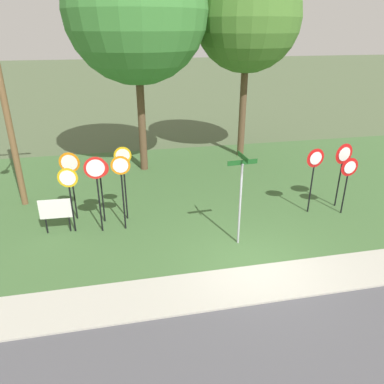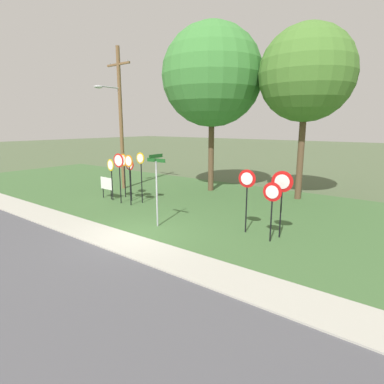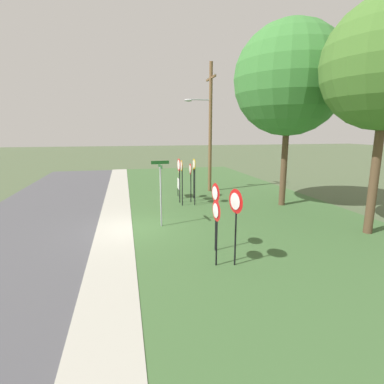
{
  "view_description": "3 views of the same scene",
  "coord_description": "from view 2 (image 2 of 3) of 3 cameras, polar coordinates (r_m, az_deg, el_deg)",
  "views": [
    {
      "loc": [
        -3.72,
        -8.61,
        6.59
      ],
      "look_at": [
        -1.41,
        2.56,
        1.46
      ],
      "focal_mm": 34.55,
      "sensor_mm": 36.0,
      "label": 1
    },
    {
      "loc": [
        8.85,
        -7.88,
        4.27
      ],
      "look_at": [
        0.13,
        3.45,
        1.2
      ],
      "focal_mm": 29.3,
      "sensor_mm": 36.0,
      "label": 2
    },
    {
      "loc": [
        13.13,
        -0.22,
        4.4
      ],
      "look_at": [
        -1.49,
        3.14,
        1.31
      ],
      "focal_mm": 27.6,
      "sensor_mm": 36.0,
      "label": 3
    }
  ],
  "objects": [
    {
      "name": "stop_sign_near_right",
      "position": [
        18.26,
        -14.53,
        3.77
      ],
      "size": [
        0.67,
        0.13,
        2.36
      ],
      "rotation": [
        0.0,
        0.0,
        -0.14
      ],
      "color": "black",
      "rests_on": "grass_median"
    },
    {
      "name": "oak_tree_left",
      "position": [
        20.53,
        3.68,
        20.33
      ],
      "size": [
        6.19,
        6.19,
        10.28
      ],
      "color": "brown",
      "rests_on": "grass_median"
    },
    {
      "name": "yield_sign_far_left",
      "position": [
        11.63,
        14.34,
        -1.08
      ],
      "size": [
        0.7,
        0.11,
        2.23
      ],
      "rotation": [
        0.0,
        0.0,
        0.06
      ],
      "color": "black",
      "rests_on": "grass_median"
    },
    {
      "name": "stop_sign_near_left",
      "position": [
        18.83,
        -12.31,
        4.69
      ],
      "size": [
        0.72,
        0.17,
        2.59
      ],
      "rotation": [
        0.0,
        0.0,
        -0.2
      ],
      "color": "black",
      "rests_on": "grass_median"
    },
    {
      "name": "stop_sign_center_tall",
      "position": [
        17.21,
        -9.29,
        4.41
      ],
      "size": [
        0.61,
        0.09,
        2.79
      ],
      "rotation": [
        0.0,
        0.0,
        -0.01
      ],
      "color": "black",
      "rests_on": "grass_median"
    },
    {
      "name": "yield_sign_near_left",
      "position": [
        12.39,
        9.93,
        1.1
      ],
      "size": [
        0.71,
        0.12,
        2.55
      ],
      "rotation": [
        0.0,
        0.0,
        0.1
      ],
      "color": "black",
      "rests_on": "grass_median"
    },
    {
      "name": "street_name_post",
      "position": [
        13.09,
        -6.46,
        1.41
      ],
      "size": [
        0.96,
        0.82,
        3.06
      ],
      "rotation": [
        0.0,
        0.0,
        0.06
      ],
      "color": "#9EA0A8",
      "rests_on": "grass_median"
    },
    {
      "name": "notice_board",
      "position": [
        18.87,
        -15.26,
        1.32
      ],
      "size": [
        1.1,
        0.07,
        1.25
      ],
      "rotation": [
        0.0,
        0.0,
        -0.03
      ],
      "color": "black",
      "rests_on": "grass_median"
    },
    {
      "name": "road_asphalt",
      "position": [
        10.3,
        -30.94,
        -14.19
      ],
      "size": [
        44.0,
        6.4,
        0.01
      ],
      "primitive_type": "cube",
      "color": "#4C4C51",
      "rests_on": "ground_plane"
    },
    {
      "name": "grass_median",
      "position": [
        17.01,
        4.91,
        -2.4
      ],
      "size": [
        44.0,
        12.0,
        0.04
      ],
      "primitive_type": "cube",
      "color": "#3D6033",
      "rests_on": "ground_plane"
    },
    {
      "name": "stop_sign_far_right",
      "position": [
        17.39,
        -13.15,
        4.45
      ],
      "size": [
        0.75,
        0.1,
        2.74
      ],
      "rotation": [
        0.0,
        0.0,
        0.05
      ],
      "color": "black",
      "rests_on": "grass_median"
    },
    {
      "name": "sidewalk_strip",
      "position": [
        12.1,
        -13.01,
        -8.72
      ],
      "size": [
        44.0,
        1.6,
        0.06
      ],
      "primitive_type": "cube",
      "color": "#ADAA9E",
      "rests_on": "ground_plane"
    },
    {
      "name": "utility_pole",
      "position": [
        21.4,
        -13.11,
        13.54
      ],
      "size": [
        2.1,
        2.02,
        9.06
      ],
      "color": "brown",
      "rests_on": "grass_median"
    },
    {
      "name": "stop_sign_far_center",
      "position": [
        17.82,
        -11.22,
        3.83
      ],
      "size": [
        0.65,
        0.1,
        2.41
      ],
      "rotation": [
        0.0,
        0.0,
        -0.02
      ],
      "color": "black",
      "rests_on": "grass_median"
    },
    {
      "name": "ground_plane",
      "position": [
        12.6,
        -10.18,
        -7.89
      ],
      "size": [
        160.0,
        160.0,
        0.0
      ],
      "primitive_type": "plane",
      "color": "#4C5B3D"
    },
    {
      "name": "yield_sign_near_right",
      "position": [
        12.08,
        16.04,
        0.69
      ],
      "size": [
        0.79,
        0.19,
        2.58
      ],
      "rotation": [
        0.0,
        0.0,
        0.2
      ],
      "color": "black",
      "rests_on": "grass_median"
    },
    {
      "name": "oak_tree_right",
      "position": [
        19.08,
        20.12,
        19.5
      ],
      "size": [
        5.13,
        5.13,
        9.5
      ],
      "color": "brown",
      "rests_on": "grass_median"
    },
    {
      "name": "stop_sign_far_left",
      "position": [
        16.8,
        -11.36,
        4.04
      ],
      "size": [
        0.64,
        0.1,
        2.71
      ],
      "rotation": [
        0.0,
        0.0,
        -0.06
      ],
      "color": "black",
      "rests_on": "grass_median"
    }
  ]
}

